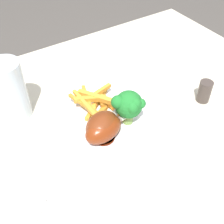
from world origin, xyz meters
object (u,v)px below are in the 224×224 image
(broccoli_floret_front, at_px, (129,105))
(chicken_drumstick_near, at_px, (105,129))
(water_glass, at_px, (10,91))
(pepper_shaker, at_px, (204,91))
(carrot_fries_pile, at_px, (99,102))
(dining_table, at_px, (103,154))
(dinner_plate, at_px, (112,121))
(chicken_drumstick_far, at_px, (103,125))

(broccoli_floret_front, xyz_separation_m, chicken_drumstick_near, (0.06, 0.01, -0.03))
(water_glass, bearing_deg, pepper_shaker, 153.62)
(carrot_fries_pile, xyz_separation_m, water_glass, (0.16, -0.09, 0.04))
(dining_table, distance_m, broccoli_floret_front, 0.21)
(dinner_plate, distance_m, chicken_drumstick_far, 0.06)
(dining_table, relative_size, carrot_fries_pile, 7.11)
(broccoli_floret_front, height_order, water_glass, water_glass)
(water_glass, bearing_deg, dinner_plate, 139.92)
(dinner_plate, relative_size, water_glass, 2.11)
(chicken_drumstick_near, bearing_deg, dining_table, -116.30)
(dinner_plate, xyz_separation_m, pepper_shaker, (-0.22, 0.05, 0.02))
(dining_table, xyz_separation_m, dinner_plate, (-0.01, 0.03, 0.14))
(dinner_plate, height_order, chicken_drumstick_far, chicken_drumstick_far)
(carrot_fries_pile, relative_size, water_glass, 1.03)
(dining_table, xyz_separation_m, chicken_drumstick_far, (0.03, 0.06, 0.17))
(broccoli_floret_front, bearing_deg, chicken_drumstick_far, -0.25)
(carrot_fries_pile, xyz_separation_m, chicken_drumstick_near, (0.03, 0.08, 0.01))
(dining_table, height_order, carrot_fries_pile, carrot_fries_pile)
(broccoli_floret_front, relative_size, water_glass, 0.58)
(carrot_fries_pile, distance_m, chicken_drumstick_near, 0.08)
(carrot_fries_pile, relative_size, chicken_drumstick_far, 1.12)
(chicken_drumstick_near, bearing_deg, chicken_drumstick_far, -94.53)
(chicken_drumstick_far, height_order, pepper_shaker, chicken_drumstick_far)
(dinner_plate, distance_m, pepper_shaker, 0.22)
(chicken_drumstick_near, xyz_separation_m, pepper_shaker, (-0.25, 0.02, -0.01))
(carrot_fries_pile, height_order, pepper_shaker, pepper_shaker)
(chicken_drumstick_near, xyz_separation_m, chicken_drumstick_far, (-0.00, -0.01, 0.00))
(dining_table, relative_size, dinner_plate, 3.46)
(carrot_fries_pile, height_order, water_glass, water_glass)
(pepper_shaker, bearing_deg, carrot_fries_pile, -23.00)
(chicken_drumstick_near, height_order, chicken_drumstick_far, chicken_drumstick_far)
(broccoli_floret_front, relative_size, pepper_shaker, 1.49)
(pepper_shaker, bearing_deg, chicken_drumstick_far, -5.57)
(broccoli_floret_front, bearing_deg, dining_table, -63.86)
(water_glass, height_order, pepper_shaker, water_glass)
(chicken_drumstick_near, relative_size, water_glass, 0.98)
(carrot_fries_pile, relative_size, chicken_drumstick_near, 1.05)
(carrot_fries_pile, bearing_deg, dining_table, 92.90)
(chicken_drumstick_far, distance_m, pepper_shaker, 0.25)
(chicken_drumstick_far, bearing_deg, chicken_drumstick_near, 85.47)
(dining_table, relative_size, broccoli_floret_front, 12.51)
(dinner_plate, distance_m, carrot_fries_pile, 0.05)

